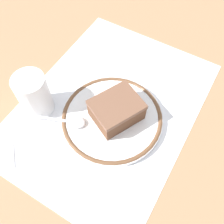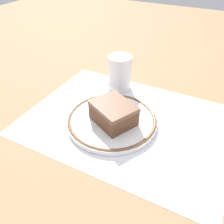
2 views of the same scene
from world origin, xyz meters
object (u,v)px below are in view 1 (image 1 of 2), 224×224
sugar_packet (6,157)px  spoon (67,121)px  cup (35,96)px  plate (112,118)px  cake_slice (116,110)px

sugar_packet → spoon: bearing=153.0°
spoon → cup: bearing=-92.6°
plate → cup: size_ratio=2.20×
sugar_packet → cake_slice: bearing=142.7°
plate → sugar_packet: size_ratio=4.26×
cake_slice → spoon: bearing=-51.3°
plate → cake_slice: size_ratio=1.78×
spoon → sugar_packet: 0.14m
spoon → cup: size_ratio=1.42×
cup → sugar_packet: 0.13m
cake_slice → sugar_packet: size_ratio=2.39×
spoon → cup: (-0.00, -0.08, 0.03)m
plate → cup: bearing=-70.7°
cake_slice → sugar_packet: 0.24m
cake_slice → cup: 0.17m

